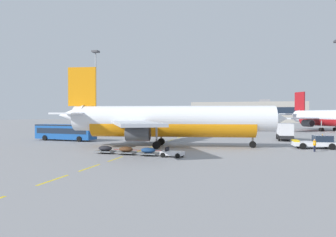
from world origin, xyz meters
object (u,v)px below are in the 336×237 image
(airliner_mid_left, at_px, (333,118))
(apron_light_mast_near, at_px, (96,81))
(apron_shuttle_bus, at_px, (65,131))
(pushback_tug, at_px, (316,142))
(catering_truck, at_px, (285,132))
(ground_crew_worker, at_px, (315,145))
(airliner_foreground, at_px, (168,121))
(baggage_train, at_px, (137,151))

(airliner_mid_left, height_order, apron_light_mast_near, apron_light_mast_near)
(apron_shuttle_bus, xyz_separation_m, apron_light_mast_near, (-9.24, 29.95, 12.65))
(pushback_tug, xyz_separation_m, catering_truck, (-2.87, 13.91, 0.74))
(apron_shuttle_bus, distance_m, ground_crew_worker, 42.26)
(pushback_tug, distance_m, catering_truck, 14.22)
(airliner_foreground, xyz_separation_m, catering_truck, (18.32, 17.07, -2.30))
(airliner_foreground, distance_m, airliner_mid_left, 61.59)
(airliner_mid_left, xyz_separation_m, baggage_train, (-35.55, -61.33, -3.32))
(airliner_foreground, height_order, pushback_tug, airliner_foreground)
(apron_shuttle_bus, xyz_separation_m, catering_truck, (39.75, 10.86, -0.10))
(pushback_tug, distance_m, apron_shuttle_bus, 42.73)
(ground_crew_worker, bearing_deg, airliner_mid_left, 74.87)
(pushback_tug, bearing_deg, baggage_train, -149.30)
(baggage_train, bearing_deg, catering_truck, 54.29)
(pushback_tug, height_order, ground_crew_worker, pushback_tug)
(airliner_foreground, bearing_deg, ground_crew_worker, -2.33)
(catering_truck, height_order, apron_light_mast_near, apron_light_mast_near)
(apron_light_mast_near, bearing_deg, apron_shuttle_bus, -72.86)
(apron_shuttle_bus, distance_m, baggage_train, 26.01)
(airliner_foreground, relative_size, baggage_train, 2.98)
(apron_light_mast_near, bearing_deg, airliner_mid_left, 13.00)
(baggage_train, relative_size, ground_crew_worker, 7.07)
(airliner_foreground, relative_size, airliner_mid_left, 1.10)
(airliner_foreground, bearing_deg, pushback_tug, 8.49)
(catering_truck, bearing_deg, apron_light_mast_near, 158.71)
(baggage_train, distance_m, apron_light_mast_near, 56.60)
(baggage_train, bearing_deg, airliner_mid_left, 59.90)
(apron_shuttle_bus, relative_size, apron_light_mast_near, 0.53)
(airliner_foreground, bearing_deg, catering_truck, 42.98)
(apron_shuttle_bus, bearing_deg, airliner_mid_left, 38.90)
(ground_crew_worker, distance_m, apron_light_mast_near, 64.35)
(ground_crew_worker, bearing_deg, baggage_train, -156.51)
(pushback_tug, relative_size, ground_crew_worker, 3.76)
(pushback_tug, height_order, baggage_train, pushback_tug)
(baggage_train, relative_size, apron_light_mast_near, 0.51)
(catering_truck, bearing_deg, airliner_mid_left, 64.90)
(baggage_train, bearing_deg, ground_crew_worker, 23.49)
(airliner_foreground, height_order, baggage_train, airliner_foreground)
(pushback_tug, bearing_deg, catering_truck, 101.65)
(airliner_mid_left, distance_m, apron_shuttle_bus, 71.62)
(catering_truck, height_order, baggage_train, catering_truck)
(apron_shuttle_bus, relative_size, baggage_train, 1.05)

